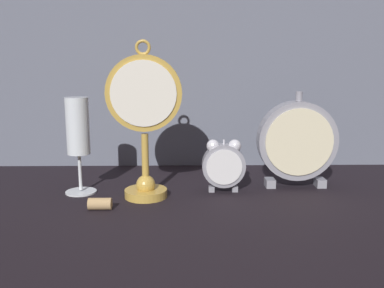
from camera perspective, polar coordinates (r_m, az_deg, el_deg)
ground_plane at (r=0.81m, az=0.10°, el=-8.30°), size 4.00×4.00×0.00m
fabric_backdrop_drape at (r=1.09m, az=-0.23°, el=14.51°), size 1.63×0.01×0.67m
pocket_watch_on_stand at (r=0.83m, az=-6.37°, el=2.99°), size 0.15×0.08×0.31m
alarm_clock_twin_bell at (r=0.88m, az=4.24°, el=-2.58°), size 0.09×0.03×0.11m
mantel_clock_silver at (r=0.93m, az=13.83°, el=0.35°), size 0.17×0.04×0.21m
champagne_flute at (r=0.89m, az=-14.96°, el=1.38°), size 0.06×0.06×0.20m
wine_cork at (r=0.81m, az=-12.17°, el=-7.80°), size 0.04×0.02×0.02m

